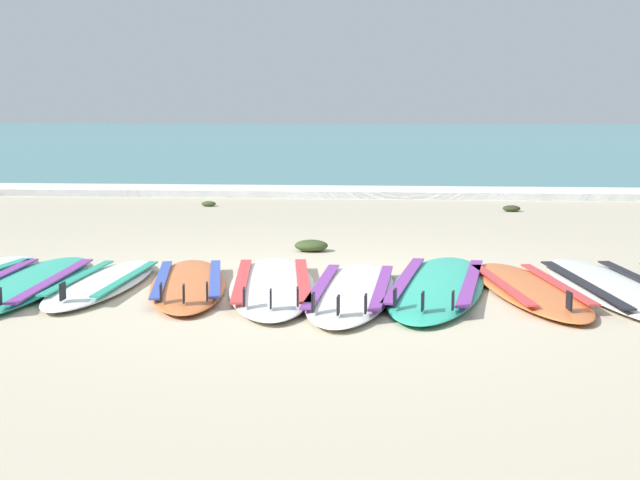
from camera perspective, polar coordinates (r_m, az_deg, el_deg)
The scene contains 14 objects.
ground_plane at distance 6.64m, azimuth -1.22°, elevation -3.03°, with size 80.00×80.00×0.00m, color #C1B599.
sea at distance 43.22m, azimuth 4.18°, elevation 6.35°, with size 80.00×60.00×0.10m, color teal.
wave_foam_strip at distance 13.78m, azimuth 2.09°, elevation 2.93°, with size 80.00×1.01×0.11m, color white.
surfboard_1 at distance 6.96m, azimuth -17.59°, elevation -2.59°, with size 0.74×2.48×0.18m.
surfboard_2 at distance 6.87m, azimuth -13.05°, elevation -2.55°, with size 0.51×1.99×0.18m.
surfboard_3 at distance 6.72m, azimuth -7.99°, elevation -2.64°, with size 0.92×2.15×0.18m.
surfboard_4 at distance 6.63m, azimuth -2.91°, elevation -2.72°, with size 0.90×2.44×0.18m.
surfboard_5 at distance 6.40m, azimuth 1.93°, elevation -3.12°, with size 0.64×2.30×0.18m.
surfboard_6 at distance 6.64m, azimuth 7.14°, elevation -2.75°, with size 0.95×2.62×0.18m.
surfboard_7 at distance 6.63m, azimuth 12.56°, elevation -2.91°, with size 0.87×2.20×0.18m.
surfboard_8 at distance 6.81m, azimuth 17.46°, elevation -2.80°, with size 0.96×2.58×0.18m.
seaweed_clump_near_shoreline at distance 11.90m, azimuth 11.56°, elevation 1.89°, with size 0.22×0.18×0.08m, color #2D381E.
seaweed_clump_mid_sand at distance 8.39m, azimuth -0.53°, elevation -0.34°, with size 0.30×0.24×0.10m, color #384723.
seaweed_clump_by_the_boards at distance 12.37m, azimuth -6.78°, elevation 2.20°, with size 0.19×0.15×0.07m, color #384723.
Camera 1 is at (0.72, -6.48, 1.27)m, focal length 52.68 mm.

